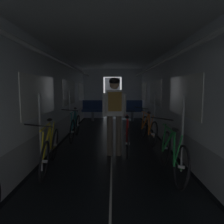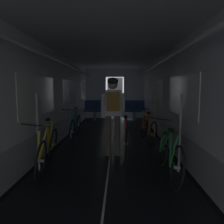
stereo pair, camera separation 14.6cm
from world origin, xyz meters
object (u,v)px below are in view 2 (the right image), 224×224
Objects in this scene: bicycle_green at (169,154)px; bicycle_red_in_aisle at (126,136)px; person_cyclist_aisle at (113,108)px; bicycle_teal at (75,126)px; bicycle_orange at (148,129)px; bench_seat_far_left at (95,108)px; bicycle_yellow at (47,149)px; bench_seat_far_right at (134,109)px.

bicycle_green is 1.00× the size of bicycle_red_in_aisle.
bicycle_green is 1.61m from person_cyclist_aisle.
person_cyclist_aisle is at bearing -52.57° from bicycle_teal.
bicycle_orange is 2.11m from bicycle_teal.
bicycle_green is 1.50m from bicycle_red_in_aisle.
person_cyclist_aisle reaches higher than bicycle_green.
bench_seat_far_left is 0.58× the size of bicycle_red_in_aisle.
bicycle_yellow is 1.85m from bicycle_red_in_aisle.
bench_seat_far_left is 0.58× the size of bicycle_yellow.
bench_seat_far_left and bench_seat_far_right have the same top height.
bench_seat_far_left is 3.59m from bicycle_teal.
bicycle_red_in_aisle is at bearing -124.01° from bicycle_orange.
bicycle_orange is 1.68m from person_cyclist_aisle.
bicycle_orange is 1.14m from bicycle_red_in_aisle.
person_cyclist_aisle is (-0.99, 1.07, 0.69)m from bicycle_green.
bicycle_teal is (-1.98, -3.58, -0.19)m from bench_seat_far_right.
bicycle_green is at bearing -72.38° from bench_seat_far_left.
bicycle_yellow reaches higher than bicycle_red_in_aisle.
bicycle_green is at bearing -62.95° from bicycle_red_in_aisle.
bicycle_yellow is at bearing -108.99° from bench_seat_far_right.
bicycle_teal is at bearing 127.43° from person_cyclist_aisle.
bicycle_green is (2.13, -2.56, -0.00)m from bicycle_teal.
bicycle_orange reaches higher than bench_seat_far_right.
bicycle_yellow is at bearing -145.33° from person_cyclist_aisle.
bicycle_yellow is 1.61m from person_cyclist_aisle.
bench_seat_far_right reaches higher than bicycle_teal.
bench_seat_far_right is at bearing 91.40° from bicycle_green.
bench_seat_far_right is 6.14m from bicycle_green.
bicycle_yellow is at bearing -143.96° from bicycle_red_in_aisle.
bicycle_yellow is 1.00× the size of bicycle_teal.
bench_seat_far_right and bicycle_yellow have the same top height.
bench_seat_far_right is 4.09m from bicycle_teal.
bench_seat_far_left is at bearing 87.07° from bicycle_teal.
bicycle_red_in_aisle is (1.50, 1.09, 0.00)m from bicycle_yellow.
bench_seat_far_right is at bearing 0.00° from bench_seat_far_left.
bicycle_teal is 1.90m from bicycle_red_in_aisle.
bicycle_green is (1.95, -6.14, -0.19)m from bench_seat_far_left.
bicycle_yellow is at bearing -91.15° from bicycle_teal.
bicycle_green is (2.18, -0.24, -0.00)m from bicycle_yellow.
bicycle_orange is 1.00× the size of bicycle_green.
bench_seat_far_left is 5.91m from bicycle_yellow.
bench_seat_far_left is 4.31m from bicycle_orange.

